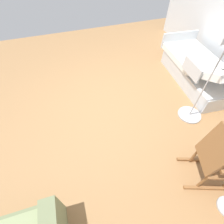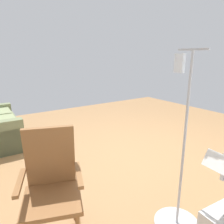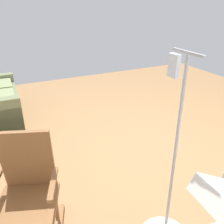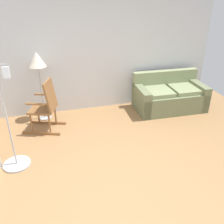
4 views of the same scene
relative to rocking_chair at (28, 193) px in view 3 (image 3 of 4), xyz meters
The scene contains 3 objects.
ground_plane 2.16m from the rocking_chair, 64.05° to the right, with size 7.38×7.38×0.00m, color #9E7247.
rocking_chair is the anchor object (origin of this frame).
iv_pole 1.20m from the rocking_chair, 117.23° to the right, with size 0.44×0.44×1.69m.
Camera 3 is at (-2.65, 1.95, 1.99)m, focal length 39.47 mm.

